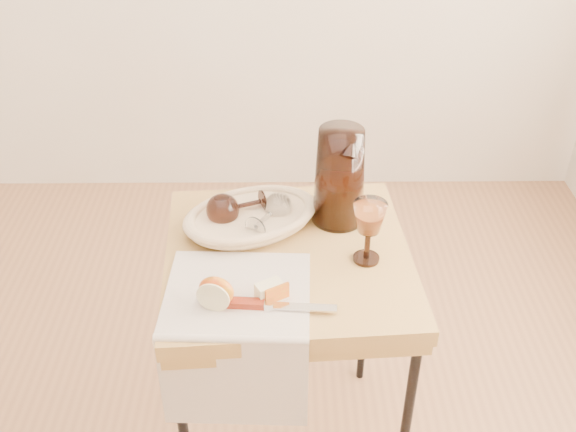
{
  "coord_description": "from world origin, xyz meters",
  "views": [
    {
      "loc": [
        0.43,
        -0.98,
        1.73
      ],
      "look_at": [
        0.44,
        0.27,
        0.86
      ],
      "focal_mm": 42.25,
      "sensor_mm": 36.0,
      "label": 1
    }
  ],
  "objects_px": {
    "wine_goblet": "(368,232)",
    "side_table": "(288,361)",
    "tea_towel": "(237,293)",
    "apple_half": "(216,291)",
    "goblet_lying_a": "(240,206)",
    "bread_basket": "(251,219)",
    "goblet_lying_b": "(269,215)",
    "table_knife": "(273,304)",
    "pitcher": "(340,176)"
  },
  "relations": [
    {
      "from": "goblet_lying_a",
      "to": "bread_basket",
      "type": "bearing_deg",
      "value": 131.9
    },
    {
      "from": "side_table",
      "to": "table_knife",
      "type": "distance_m",
      "value": 0.44
    },
    {
      "from": "pitcher",
      "to": "table_knife",
      "type": "height_order",
      "value": "pitcher"
    },
    {
      "from": "tea_towel",
      "to": "goblet_lying_a",
      "type": "distance_m",
      "value": 0.27
    },
    {
      "from": "goblet_lying_a",
      "to": "table_knife",
      "type": "distance_m",
      "value": 0.33
    },
    {
      "from": "pitcher",
      "to": "wine_goblet",
      "type": "height_order",
      "value": "pitcher"
    },
    {
      "from": "tea_towel",
      "to": "goblet_lying_b",
      "type": "distance_m",
      "value": 0.25
    },
    {
      "from": "side_table",
      "to": "tea_towel",
      "type": "height_order",
      "value": "tea_towel"
    },
    {
      "from": "side_table",
      "to": "bread_basket",
      "type": "relative_size",
      "value": 2.43
    },
    {
      "from": "wine_goblet",
      "to": "side_table",
      "type": "bearing_deg",
      "value": 171.12
    },
    {
      "from": "goblet_lying_b",
      "to": "apple_half",
      "type": "xyz_separation_m",
      "value": [
        -0.11,
        -0.27,
        -0.01
      ]
    },
    {
      "from": "table_knife",
      "to": "tea_towel",
      "type": "bearing_deg",
      "value": 152.31
    },
    {
      "from": "side_table",
      "to": "table_knife",
      "type": "xyz_separation_m",
      "value": [
        -0.03,
        -0.2,
        0.39
      ]
    },
    {
      "from": "goblet_lying_a",
      "to": "pitcher",
      "type": "distance_m",
      "value": 0.26
    },
    {
      "from": "tea_towel",
      "to": "wine_goblet",
      "type": "xyz_separation_m",
      "value": [
        0.3,
        0.12,
        0.08
      ]
    },
    {
      "from": "side_table",
      "to": "pitcher",
      "type": "xyz_separation_m",
      "value": [
        0.13,
        0.14,
        0.5
      ]
    },
    {
      "from": "tea_towel",
      "to": "side_table",
      "type": "bearing_deg",
      "value": 55.2
    },
    {
      "from": "goblet_lying_b",
      "to": "bread_basket",
      "type": "bearing_deg",
      "value": 99.47
    },
    {
      "from": "bread_basket",
      "to": "wine_goblet",
      "type": "height_order",
      "value": "wine_goblet"
    },
    {
      "from": "wine_goblet",
      "to": "apple_half",
      "type": "distance_m",
      "value": 0.37
    },
    {
      "from": "tea_towel",
      "to": "table_knife",
      "type": "bearing_deg",
      "value": -30.04
    },
    {
      "from": "tea_towel",
      "to": "table_knife",
      "type": "xyz_separation_m",
      "value": [
        0.08,
        -0.05,
        0.01
      ]
    },
    {
      "from": "goblet_lying_b",
      "to": "tea_towel",
      "type": "bearing_deg",
      "value": -164.17
    },
    {
      "from": "goblet_lying_b",
      "to": "side_table",
      "type": "bearing_deg",
      "value": -120.98
    },
    {
      "from": "tea_towel",
      "to": "bread_basket",
      "type": "relative_size",
      "value": 1.04
    },
    {
      "from": "side_table",
      "to": "bread_basket",
      "type": "xyz_separation_m",
      "value": [
        -0.09,
        0.11,
        0.39
      ]
    },
    {
      "from": "tea_towel",
      "to": "goblet_lying_a",
      "type": "height_order",
      "value": "goblet_lying_a"
    },
    {
      "from": "tea_towel",
      "to": "bread_basket",
      "type": "bearing_deg",
      "value": 87.61
    },
    {
      "from": "goblet_lying_b",
      "to": "table_knife",
      "type": "bearing_deg",
      "value": -146.09
    },
    {
      "from": "pitcher",
      "to": "side_table",
      "type": "bearing_deg",
      "value": -111.69
    },
    {
      "from": "pitcher",
      "to": "apple_half",
      "type": "bearing_deg",
      "value": -110.23
    },
    {
      "from": "pitcher",
      "to": "wine_goblet",
      "type": "xyz_separation_m",
      "value": [
        0.06,
        -0.17,
        -0.05
      ]
    },
    {
      "from": "apple_half",
      "to": "bread_basket",
      "type": "bearing_deg",
      "value": 91.95
    },
    {
      "from": "apple_half",
      "to": "goblet_lying_b",
      "type": "bearing_deg",
      "value": 82.69
    },
    {
      "from": "pitcher",
      "to": "tea_towel",
      "type": "bearing_deg",
      "value": -109.14
    },
    {
      "from": "goblet_lying_a",
      "to": "pitcher",
      "type": "height_order",
      "value": "pitcher"
    },
    {
      "from": "tea_towel",
      "to": "goblet_lying_b",
      "type": "relative_size",
      "value": 2.77
    },
    {
      "from": "goblet_lying_b",
      "to": "apple_half",
      "type": "bearing_deg",
      "value": -170.01
    },
    {
      "from": "tea_towel",
      "to": "apple_half",
      "type": "distance_m",
      "value": 0.07
    },
    {
      "from": "goblet_lying_a",
      "to": "pitcher",
      "type": "bearing_deg",
      "value": 163.23
    },
    {
      "from": "pitcher",
      "to": "bread_basket",
      "type": "bearing_deg",
      "value": -150.66
    },
    {
      "from": "apple_half",
      "to": "table_knife",
      "type": "xyz_separation_m",
      "value": [
        0.12,
        -0.01,
        -0.03
      ]
    },
    {
      "from": "side_table",
      "to": "table_knife",
      "type": "bearing_deg",
      "value": -99.59
    },
    {
      "from": "bread_basket",
      "to": "side_table",
      "type": "bearing_deg",
      "value": -74.17
    },
    {
      "from": "bread_basket",
      "to": "goblet_lying_b",
      "type": "bearing_deg",
      "value": -46.54
    },
    {
      "from": "bread_basket",
      "to": "pitcher",
      "type": "height_order",
      "value": "pitcher"
    },
    {
      "from": "goblet_lying_a",
      "to": "wine_goblet",
      "type": "xyz_separation_m",
      "value": [
        0.3,
        -0.15,
        0.03
      ]
    },
    {
      "from": "tea_towel",
      "to": "wine_goblet",
      "type": "distance_m",
      "value": 0.33
    },
    {
      "from": "tea_towel",
      "to": "wine_goblet",
      "type": "height_order",
      "value": "wine_goblet"
    },
    {
      "from": "goblet_lying_a",
      "to": "apple_half",
      "type": "distance_m",
      "value": 0.31
    }
  ]
}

